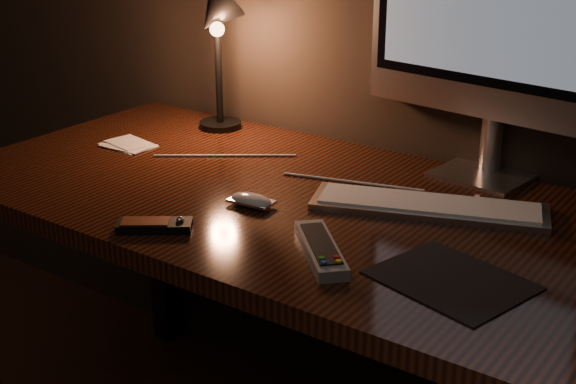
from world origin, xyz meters
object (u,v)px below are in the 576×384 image
Objects in this scene: desk_lamp at (217,35)px; desk at (326,245)px; tv_remote at (321,249)px; monitor at (497,8)px; keyboard at (429,206)px; media_remote at (155,225)px; mouse at (251,202)px.

desk is at bearing -26.47° from desk_lamp.
desk_lamp is at bearing -172.23° from tv_remote.
monitor is 0.43m from keyboard.
media_remote is 0.66m from desk_lamp.
mouse is 0.56m from desk_lamp.
mouse is at bearing 33.14° from media_remote.
monitor is 0.69m from desk_lamp.
mouse is (-0.31, -0.42, -0.36)m from monitor.
desk is at bearing 165.02° from tv_remote.
tv_remote is at bearing -41.02° from desk_lamp.
tv_remote is at bearing -20.02° from media_remote.
desk_lamp is at bearing 132.70° from mouse.
keyboard is (-0.01, -0.23, -0.36)m from monitor.
mouse is 0.64× the size of media_remote.
media_remote is at bearing -119.44° from tv_remote.
tv_remote reaches higher than media_remote.
media_remote is (-0.08, -0.20, 0.00)m from mouse.
media_remote is at bearing -65.65° from desk_lamp.
desk_lamp is at bearing 146.44° from keyboard.
tv_remote is (-0.08, -0.53, -0.35)m from monitor.
keyboard is 0.53m from media_remote.
desk is 8.56× the size of tv_remote.
keyboard is at bearing 5.88° from desk.
media_remote is at bearing -115.16° from mouse.
desk_lamp reaches higher than mouse.
keyboard is (0.22, 0.02, 0.14)m from desk.
mouse is at bearing -47.21° from desk_lamp.
desk_lamp is (-0.37, 0.35, 0.24)m from mouse.
mouse is at bearing -168.20° from keyboard.
tv_remote is at bearing -91.71° from monitor.
monitor is at bearing 21.96° from media_remote.
monitor is 0.63m from mouse.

